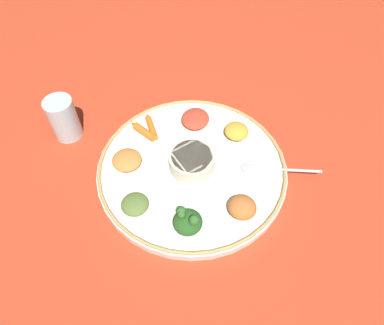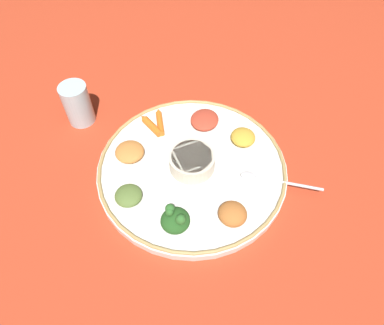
{
  "view_description": "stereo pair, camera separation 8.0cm",
  "coord_description": "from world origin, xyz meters",
  "views": [
    {
      "loc": [
        0.47,
        -0.09,
        0.68
      ],
      "look_at": [
        0.0,
        0.0,
        0.04
      ],
      "focal_mm": 32.95,
      "sensor_mm": 36.0,
      "label": 1
    },
    {
      "loc": [
        0.48,
        -0.01,
        0.68
      ],
      "look_at": [
        0.0,
        0.0,
        0.04
      ],
      "focal_mm": 32.95,
      "sensor_mm": 36.0,
      "label": 2
    }
  ],
  "objects": [
    {
      "name": "mound_berbere_red",
      "position": [
        -0.14,
        0.03,
        0.03
      ],
      "size": [
        0.1,
        0.09,
        0.02
      ],
      "primitive_type": "ellipsoid",
      "rotation": [
        0.0,
        0.0,
        2.73
      ],
      "color": "#B73D28",
      "rests_on": "platter"
    },
    {
      "name": "greens_pile",
      "position": [
        0.15,
        -0.04,
        0.04
      ],
      "size": [
        0.08,
        0.08,
        0.05
      ],
      "color": "#23511E",
      "rests_on": "platter"
    },
    {
      "name": "mound_collards",
      "position": [
        0.08,
        -0.14,
        0.03
      ],
      "size": [
        0.07,
        0.07,
        0.02
      ],
      "primitive_type": "ellipsoid",
      "rotation": [
        0.0,
        0.0,
        0.24
      ],
      "color": "#567033",
      "rests_on": "platter"
    },
    {
      "name": "carrot_near_spoon",
      "position": [
        -0.14,
        -0.08,
        0.03
      ],
      "size": [
        0.09,
        0.03,
        0.02
      ],
      "color": "orange",
      "rests_on": "platter"
    },
    {
      "name": "mound_chickpea",
      "position": [
        0.13,
        0.08,
        0.04
      ],
      "size": [
        0.08,
        0.08,
        0.03
      ],
      "primitive_type": "ellipsoid",
      "rotation": [
        0.0,
        0.0,
        0.5
      ],
      "color": "#B2662D",
      "rests_on": "platter"
    },
    {
      "name": "platter_rim",
      "position": [
        0.0,
        0.0,
        0.02
      ],
      "size": [
        0.43,
        0.43,
        0.01
      ],
      "primitive_type": "torus",
      "color": "tan",
      "rests_on": "platter"
    },
    {
      "name": "drinking_glass",
      "position": [
        -0.17,
        -0.29,
        0.05
      ],
      "size": [
        0.07,
        0.07,
        0.11
      ],
      "color": "silver",
      "rests_on": "ground_plane"
    },
    {
      "name": "spoon",
      "position": [
        0.04,
        0.17,
        0.02
      ],
      "size": [
        0.06,
        0.18,
        0.01
      ],
      "color": "silver",
      "rests_on": "platter"
    },
    {
      "name": "mound_lentil_yellow",
      "position": [
        -0.08,
        0.12,
        0.03
      ],
      "size": [
        0.08,
        0.08,
        0.03
      ],
      "primitive_type": "ellipsoid",
      "rotation": [
        0.0,
        0.0,
        1.99
      ],
      "color": "gold",
      "rests_on": "platter"
    },
    {
      "name": "center_bowl",
      "position": [
        0.0,
        0.0,
        0.04
      ],
      "size": [
        0.11,
        0.11,
        0.04
      ],
      "color": "beige",
      "rests_on": "platter"
    },
    {
      "name": "ground_plane",
      "position": [
        0.0,
        0.0,
        0.0
      ],
      "size": [
        2.4,
        2.4,
        0.0
      ],
      "primitive_type": "plane",
      "color": "#B7381E"
    },
    {
      "name": "carrot_outer",
      "position": [
        -0.12,
        -0.1,
        0.03
      ],
      "size": [
        0.07,
        0.06,
        0.02
      ],
      "color": "orange",
      "rests_on": "platter"
    },
    {
      "name": "platter",
      "position": [
        0.0,
        0.0,
        0.01
      ],
      "size": [
        0.44,
        0.44,
        0.02
      ],
      "primitive_type": "cylinder",
      "color": "white",
      "rests_on": "ground_plane"
    },
    {
      "name": "mound_squash",
      "position": [
        -0.04,
        -0.15,
        0.03
      ],
      "size": [
        0.09,
        0.09,
        0.02
      ],
      "primitive_type": "ellipsoid",
      "rotation": [
        0.0,
        0.0,
        2.62
      ],
      "color": "#C67A38",
      "rests_on": "platter"
    }
  ]
}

